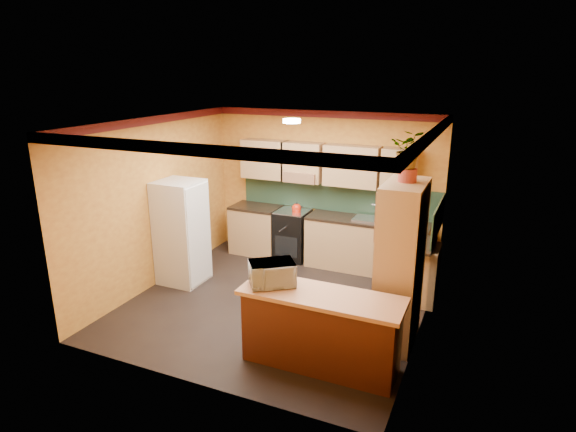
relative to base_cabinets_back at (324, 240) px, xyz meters
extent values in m
plane|color=black|center=(-0.13, -1.80, -0.44)|extent=(4.20, 4.20, 0.00)
cube|color=white|center=(-0.13, -1.80, 2.26)|extent=(4.20, 4.20, 0.04)
cube|color=gold|center=(-0.13, 0.30, 0.91)|extent=(4.20, 0.04, 2.70)
cube|color=gold|center=(-0.13, -3.90, 0.91)|extent=(4.20, 0.04, 2.70)
cube|color=gold|center=(-2.23, -1.80, 0.91)|extent=(0.04, 4.20, 2.70)
cube|color=gold|center=(1.97, -1.80, 0.91)|extent=(0.04, 4.20, 2.70)
cube|color=#1D3627|center=(0.12, 0.29, 0.75)|extent=(3.70, 0.02, 0.53)
cube|color=#1D3627|center=(1.96, -0.40, 0.75)|extent=(0.02, 1.40, 0.53)
cube|color=tan|center=(-0.03, 0.13, 1.36)|extent=(3.10, 0.34, 0.70)
cylinder|color=white|center=(-0.13, -1.20, 2.22)|extent=(0.26, 0.26, 0.06)
cube|color=tan|center=(0.00, 0.00, 0.00)|extent=(3.65, 0.60, 0.88)
cube|color=black|center=(0.00, 0.00, 0.46)|extent=(3.65, 0.62, 0.04)
cube|color=black|center=(-0.62, 0.00, 0.02)|extent=(0.58, 0.58, 0.91)
cube|color=silver|center=(0.78, 0.00, 0.50)|extent=(0.48, 0.40, 0.03)
cube|color=tan|center=(1.67, -0.82, 0.00)|extent=(0.60, 0.80, 0.88)
cube|color=black|center=(1.67, -0.82, 0.46)|extent=(0.62, 0.80, 0.04)
cube|color=silver|center=(-1.88, -1.65, 0.41)|extent=(0.68, 0.66, 1.70)
cube|color=tan|center=(1.72, -2.08, 0.61)|extent=(0.48, 0.90, 2.10)
cylinder|color=maroon|center=(1.72, -2.03, 1.74)|extent=(0.22, 0.22, 0.16)
imported|color=tan|center=(1.72, -2.03, 2.05)|extent=(0.41, 0.36, 0.45)
cube|color=#511C12|center=(1.01, -3.01, 0.00)|extent=(1.80, 0.55, 0.88)
cube|color=tan|center=(1.01, -3.01, 0.47)|extent=(1.90, 0.65, 0.05)
imported|color=silver|center=(0.39, -3.01, 0.63)|extent=(0.63, 0.60, 0.29)
camera|label=1|loc=(2.66, -7.71, 2.94)|focal=30.00mm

